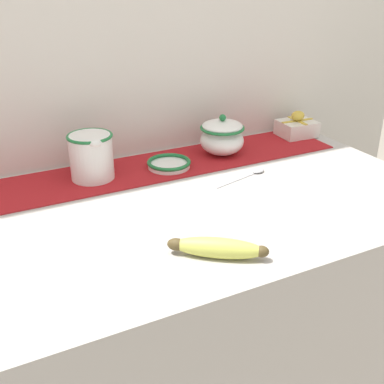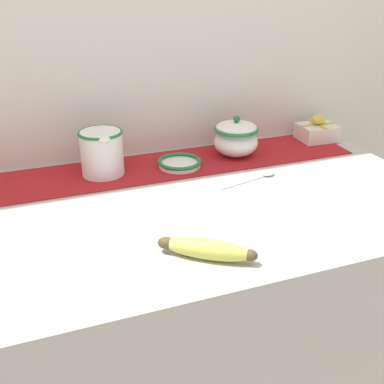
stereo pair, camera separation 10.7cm
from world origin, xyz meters
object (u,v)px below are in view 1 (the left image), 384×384
at_px(banana, 218,248).
at_px(gift_box, 297,127).
at_px(sugar_bowl, 222,137).
at_px(cream_pitcher, 91,155).
at_px(spoon, 255,172).
at_px(small_dish, 169,164).

distance_m(banana, gift_box, 0.78).
distance_m(sugar_bowl, banana, 0.55).
bearing_deg(sugar_bowl, banana, -121.04).
height_order(cream_pitcher, spoon, cream_pitcher).
bearing_deg(spoon, sugar_bowl, 78.31).
xyz_separation_m(small_dish, banana, (-0.10, -0.45, 0.01)).
relative_size(cream_pitcher, gift_box, 1.16).
distance_m(cream_pitcher, spoon, 0.43).
bearing_deg(cream_pitcher, sugar_bowl, -0.19).
relative_size(spoon, gift_box, 1.44).
bearing_deg(small_dish, gift_box, 6.90).
relative_size(sugar_bowl, spoon, 0.75).
xyz_separation_m(spoon, gift_box, (0.29, 0.20, 0.03)).
xyz_separation_m(cream_pitcher, banana, (0.11, -0.47, -0.05)).
bearing_deg(spoon, gift_box, 19.51).
bearing_deg(cream_pitcher, spoon, -22.56).
relative_size(small_dish, gift_box, 1.01).
bearing_deg(gift_box, banana, -139.15).
height_order(small_dish, banana, banana).
height_order(cream_pitcher, gift_box, cream_pitcher).
xyz_separation_m(cream_pitcher, gift_box, (0.69, 0.03, -0.04)).
height_order(sugar_bowl, spoon, sugar_bowl).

